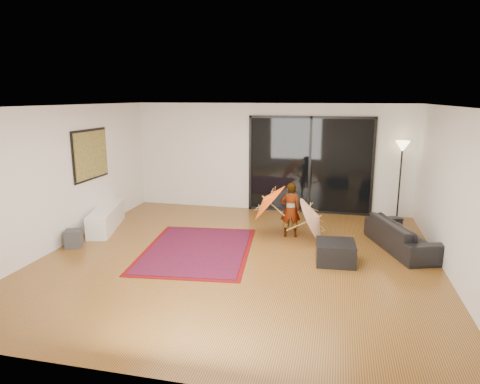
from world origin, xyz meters
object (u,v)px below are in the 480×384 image
(media_console, at_px, (106,218))
(sofa, at_px, (403,235))
(child, at_px, (290,210))
(ottoman, at_px, (335,252))

(media_console, distance_m, sofa, 6.20)
(sofa, bearing_deg, child, 62.45)
(ottoman, distance_m, child, 1.63)
(media_console, relative_size, sofa, 0.90)
(media_console, bearing_deg, sofa, -15.33)
(child, bearing_deg, ottoman, 118.15)
(sofa, xyz_separation_m, ottoman, (-1.24, -0.97, -0.09))
(sofa, bearing_deg, media_console, 70.76)
(media_console, relative_size, child, 1.49)
(sofa, height_order, child, child)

